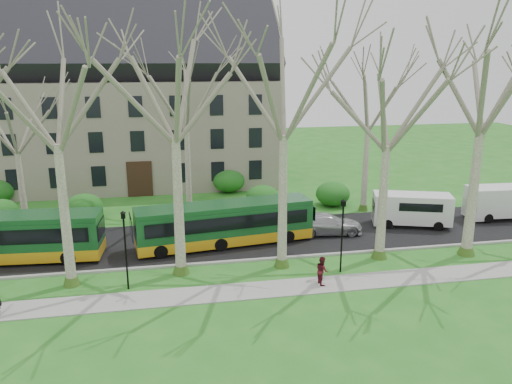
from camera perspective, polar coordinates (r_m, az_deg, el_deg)
ground at (r=29.29m, az=-2.32°, el=-9.20°), size 120.00×120.00×0.00m
sidewalk at (r=27.04m, az=-1.54°, el=-11.29°), size 70.00×2.00×0.06m
road at (r=34.33m, az=-3.66°, el=-5.43°), size 80.00×8.00×0.06m
curb at (r=30.62m, az=-2.73°, el=-7.94°), size 80.00×0.25×0.14m
building at (r=50.65m, az=-13.32°, el=10.18°), size 26.50×12.20×16.00m
tree_row_verge at (r=27.47m, az=-2.57°, el=4.50°), size 49.00×7.00×14.00m
tree_row_far at (r=38.00m, az=-6.85°, el=5.82°), size 33.00×7.00×12.00m
lamp_row at (r=27.40m, az=-2.07°, el=-5.14°), size 36.22×0.22×4.30m
hedges at (r=41.93m, az=-11.47°, el=-0.50°), size 30.60×8.60×2.00m
bus_lead at (r=33.95m, az=-27.26°, el=-4.65°), size 12.11×3.33×2.99m
bus_follow at (r=32.94m, az=-3.58°, el=-3.60°), size 11.80×3.97×2.89m
sedan at (r=35.42m, az=8.14°, el=-3.62°), size 5.10×2.41×1.44m
van_a at (r=38.29m, az=17.36°, el=-1.98°), size 5.85×3.61×2.40m
van_b at (r=42.74m, az=26.56°, el=-1.08°), size 5.89×2.42×2.52m
pedestrian_b at (r=27.71m, az=7.56°, el=-8.87°), size 0.63×0.79×1.58m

